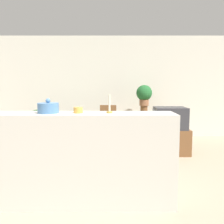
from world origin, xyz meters
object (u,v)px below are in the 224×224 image
at_px(potted_plant, 145,94).
at_px(couch, 50,141).
at_px(television, 170,118).
at_px(decorative_bowl, 49,108).
at_px(wooden_chair, 109,123).

bearing_deg(potted_plant, couch, -145.34).
bearing_deg(television, potted_plant, 106.04).
bearing_deg(television, decorative_bowl, -131.62).
xyz_separation_m(couch, potted_plant, (2.06, 1.43, 0.88)).
distance_m(television, potted_plant, 1.39).
bearing_deg(couch, wooden_chair, 41.56).
xyz_separation_m(potted_plant, decorative_bowl, (-1.55, -3.43, -0.02)).
relative_size(potted_plant, decorative_bowl, 2.15).
bearing_deg(potted_plant, television, -73.96).
relative_size(couch, decorative_bowl, 8.04).
distance_m(couch, potted_plant, 2.66).
bearing_deg(potted_plant, wooden_chair, -156.13).
distance_m(couch, decorative_bowl, 2.24).
bearing_deg(wooden_chair, decorative_bowl, -102.00).
xyz_separation_m(couch, decorative_bowl, (0.51, -2.00, 0.86)).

